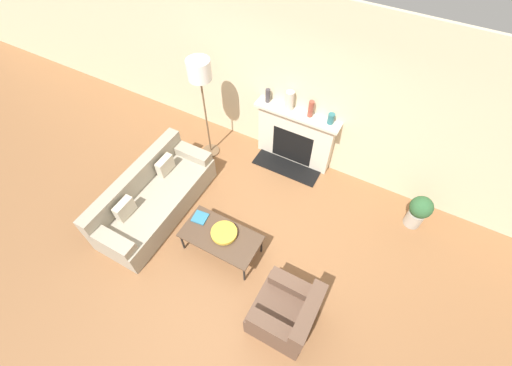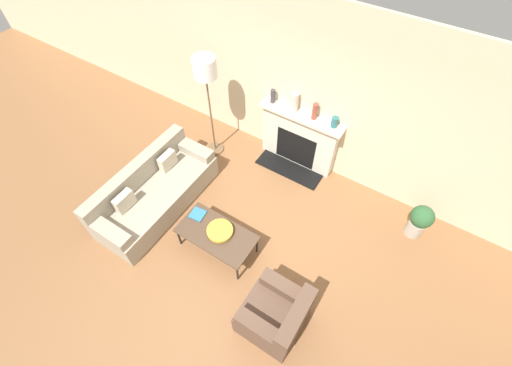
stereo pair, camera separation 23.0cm
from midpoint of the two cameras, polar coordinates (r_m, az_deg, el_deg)
name	(u,v)px [view 1 (the left image)]	position (r m, az deg, el deg)	size (l,w,h in m)	color
ground_plane	(234,262)	(5.26, -4.98, -12.98)	(18.00, 18.00, 0.00)	brown
wall_back	(310,92)	(5.53, 7.83, 14.84)	(18.00, 0.06, 2.90)	beige
fireplace	(295,137)	(6.05, 5.38, 7.53)	(1.47, 0.59, 1.10)	beige
couch	(154,198)	(5.75, -17.79, -2.40)	(0.86, 2.13, 0.77)	#9E937F
armchair_near	(287,313)	(4.65, 3.63, -20.91)	(0.76, 0.76, 0.81)	brown
coffee_table	(221,237)	(5.02, -7.22, -8.92)	(1.14, 0.60, 0.42)	#4C3828
bowl	(224,233)	(4.96, -6.68, -8.29)	(0.38, 0.38, 0.08)	gold
book	(200,218)	(5.19, -10.56, -5.72)	(0.23, 0.23, 0.02)	teal
floor_lamp	(200,77)	(5.54, -10.54, 16.89)	(0.37, 0.37, 1.93)	brown
mantel_vase_left	(268,96)	(5.79, 0.80, 14.34)	(0.08, 0.08, 0.24)	#3D383D
mantel_vase_center_left	(290,101)	(5.63, 4.42, 13.52)	(0.14, 0.14, 0.33)	beige
mantel_vase_center_right	(311,109)	(5.54, 7.92, 12.11)	(0.09, 0.09, 0.29)	brown
mantel_vase_right	(331,119)	(5.50, 11.19, 10.45)	(0.11, 0.11, 0.18)	#28666B
potted_plant	(419,211)	(5.78, 24.52, -4.25)	(0.35, 0.35, 0.62)	#B2A899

